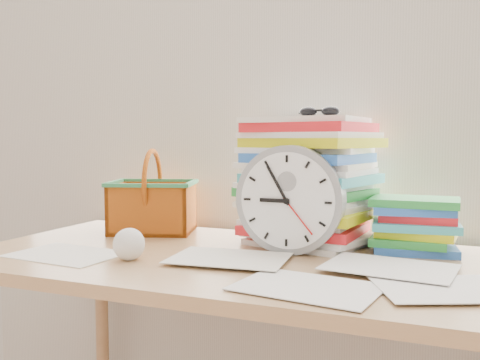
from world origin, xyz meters
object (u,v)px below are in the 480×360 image
at_px(paper_stack, 307,181).
at_px(book_stack, 414,225).
at_px(basket, 153,192).
at_px(desk, 242,286).
at_px(clock, 290,200).

xyz_separation_m(paper_stack, book_stack, (0.29, -0.01, -0.10)).
bearing_deg(basket, paper_stack, -16.13).
distance_m(book_stack, basket, 0.78).
distance_m(desk, clock, 0.25).
relative_size(book_stack, basket, 0.94).
bearing_deg(paper_stack, clock, -90.77).
height_order(desk, book_stack, book_stack).
bearing_deg(desk, clock, 37.37).
distance_m(desk, paper_stack, 0.35).
relative_size(paper_stack, clock, 1.27).
height_order(desk, paper_stack, paper_stack).
bearing_deg(paper_stack, basket, -178.36).
height_order(desk, basket, basket).
bearing_deg(book_stack, desk, -151.02).
xyz_separation_m(paper_stack, clock, (-0.00, -0.15, -0.04)).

